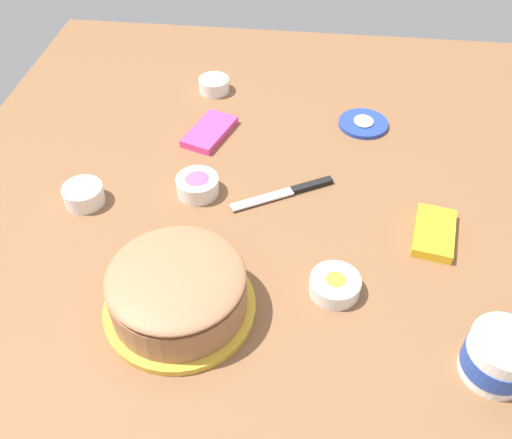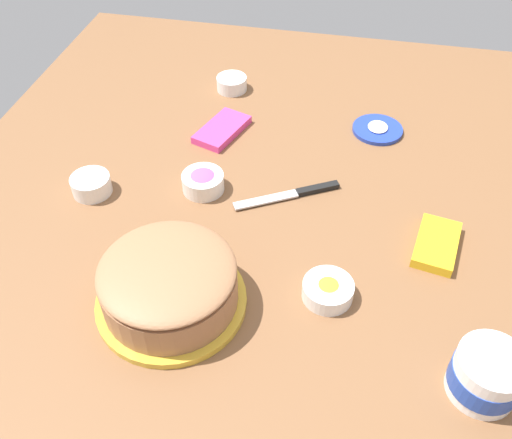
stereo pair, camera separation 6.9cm
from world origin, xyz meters
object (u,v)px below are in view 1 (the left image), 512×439
object	(u,v)px
sprinkle_bowl_orange	(84,194)
candy_box_lower	(210,132)
sprinkle_bowl_green	(214,84)
sprinkle_bowl_yellow	(335,284)
candy_box_upper	(434,233)
frosted_cake	(178,291)
sprinkle_bowl_rainbow	(198,184)
frosting_tub	(499,356)
spreading_knife	(292,191)
frosting_tub_lid	(363,123)

from	to	relation	value
sprinkle_bowl_orange	candy_box_lower	world-z (taller)	sprinkle_bowl_orange
sprinkle_bowl_green	candy_box_lower	bearing A→B (deg)	-173.47
sprinkle_bowl_yellow	candy_box_lower	world-z (taller)	sprinkle_bowl_yellow
sprinkle_bowl_green	candy_box_upper	distance (m)	0.71
frosted_cake	candy_box_upper	size ratio (longest dim) A/B	1.97
sprinkle_bowl_orange	sprinkle_bowl_rainbow	distance (m)	0.24
frosting_tub	sprinkle_bowl_yellow	world-z (taller)	frosting_tub
spreading_knife	candy_box_upper	bearing A→B (deg)	-108.48
frosting_tub_lid	candy_box_lower	xyz separation A→B (m)	(-0.08, 0.37, 0.00)
frosting_tub	candy_box_upper	distance (m)	0.30
spreading_knife	sprinkle_bowl_rainbow	xyz separation A→B (m)	(-0.02, 0.20, 0.02)
sprinkle_bowl_orange	sprinkle_bowl_rainbow	xyz separation A→B (m)	(0.06, -0.23, 0.00)
frosting_tub_lid	sprinkle_bowl_green	xyz separation A→B (m)	(0.11, 0.39, 0.01)
spreading_knife	sprinkle_bowl_green	distance (m)	0.45
spreading_knife	candy_box_lower	size ratio (longest dim) A/B	1.44
spreading_knife	sprinkle_bowl_orange	xyz separation A→B (m)	(-0.08, 0.43, 0.02)
frosted_cake	sprinkle_bowl_rainbow	distance (m)	0.31
frosted_cake	sprinkle_bowl_rainbow	xyz separation A→B (m)	(0.31, 0.03, -0.03)
sprinkle_bowl_yellow	sprinkle_bowl_rainbow	xyz separation A→B (m)	(0.24, 0.30, 0.00)
sprinkle_bowl_rainbow	candy_box_lower	bearing A→B (deg)	3.18
sprinkle_bowl_yellow	sprinkle_bowl_orange	distance (m)	0.56
sprinkle_bowl_orange	candy_box_lower	distance (m)	0.35
candy_box_upper	candy_box_lower	bearing A→B (deg)	70.77
frosting_tub_lid	spreading_knife	world-z (taller)	frosting_tub_lid
frosting_tub_lid	candy_box_lower	size ratio (longest dim) A/B	0.81
spreading_knife	sprinkle_bowl_yellow	size ratio (longest dim) A/B	2.33
sprinkle_bowl_yellow	sprinkle_bowl_green	world-z (taller)	sprinkle_bowl_green
frosting_tub_lid	sprinkle_bowl_green	world-z (taller)	sprinkle_bowl_green
frosted_cake	candy_box_upper	bearing A→B (deg)	-63.35
frosting_tub_lid	sprinkle_bowl_orange	distance (m)	0.69
frosting_tub_lid	candy_box_upper	distance (m)	0.39
candy_box_lower	sprinkle_bowl_orange	bearing A→B (deg)	159.60
candy_box_lower	frosted_cake	bearing A→B (deg)	-156.53
candy_box_upper	sprinkle_bowl_green	bearing A→B (deg)	57.84
frosting_tub_lid	spreading_knife	size ratio (longest dim) A/B	0.56
spreading_knife	sprinkle_bowl_rainbow	size ratio (longest dim) A/B	2.37
frosting_tub	candy_box_lower	world-z (taller)	frosting_tub
frosted_cake	spreading_knife	world-z (taller)	frosted_cake
sprinkle_bowl_yellow	candy_box_upper	distance (m)	0.25
spreading_knife	sprinkle_bowl_orange	bearing A→B (deg)	100.29
frosted_cake	frosting_tub_lid	size ratio (longest dim) A/B	2.20
frosting_tub_lid	sprinkle_bowl_rainbow	world-z (taller)	sprinkle_bowl_rainbow
sprinkle_bowl_orange	candy_box_upper	distance (m)	0.72
frosting_tub_lid	candy_box_lower	world-z (taller)	candy_box_lower
sprinkle_bowl_rainbow	sprinkle_bowl_green	bearing A→B (deg)	4.80
frosted_cake	candy_box_lower	world-z (taller)	frosted_cake
frosting_tub	sprinkle_bowl_orange	world-z (taller)	frosting_tub
sprinkle_bowl_orange	candy_box_upper	size ratio (longest dim) A/B	0.62
candy_box_lower	sprinkle_bowl_rainbow	bearing A→B (deg)	-157.66
sprinkle_bowl_yellow	spreading_knife	bearing A→B (deg)	20.40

